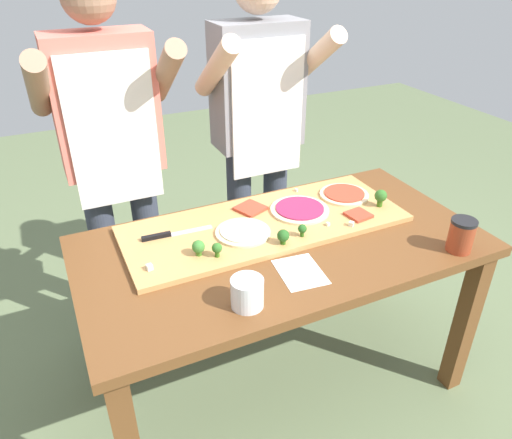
{
  "coord_description": "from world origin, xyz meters",
  "views": [
    {
      "loc": [
        -0.74,
        -1.34,
        1.74
      ],
      "look_at": [
        -0.06,
        0.11,
        0.81
      ],
      "focal_mm": 33.8,
      "sensor_mm": 36.0,
      "label": 1
    }
  ],
  "objects": [
    {
      "name": "pizza_whole_beet_magenta",
      "position": [
        0.16,
        0.15,
        0.78
      ],
      "size": [
        0.24,
        0.24,
        0.02
      ],
      "color": "beige",
      "rests_on": "cutting_board"
    },
    {
      "name": "pizza_slice_far_right",
      "position": [
        0.35,
        0.01,
        0.78
      ],
      "size": [
        0.1,
        0.1,
        0.01
      ],
      "primitive_type": "cube",
      "rotation": [
        0.0,
        0.0,
        0.13
      ],
      "color": "#BC3D28",
      "rests_on": "cutting_board"
    },
    {
      "name": "cheese_crumble_b",
      "position": [
        -0.5,
        0.01,
        0.78
      ],
      "size": [
        0.02,
        0.02,
        0.02
      ],
      "primitive_type": "cube",
      "rotation": [
        0.0,
        0.0,
        0.19
      ],
      "color": "silver",
      "rests_on": "cutting_board"
    },
    {
      "name": "cook_left",
      "position": [
        -0.48,
        0.61,
        1.0
      ],
      "size": [
        0.54,
        0.39,
        1.67
      ],
      "color": "#333847",
      "rests_on": "ground"
    },
    {
      "name": "prep_table",
      "position": [
        0.0,
        0.0,
        0.65
      ],
      "size": [
        1.52,
        0.79,
        0.75
      ],
      "color": "brown",
      "rests_on": "ground"
    },
    {
      "name": "broccoli_floret_center_left",
      "position": [
        -0.27,
        -0.02,
        0.81
      ],
      "size": [
        0.04,
        0.04,
        0.06
      ],
      "color": "#366618",
      "rests_on": "cutting_board"
    },
    {
      "name": "cheese_crumble_c",
      "position": [
        0.2,
        -0.0,
        0.78
      ],
      "size": [
        0.01,
        0.01,
        0.01
      ],
      "primitive_type": "cube",
      "rotation": [
        0.0,
        0.0,
        0.12
      ],
      "color": "silver",
      "rests_on": "cutting_board"
    },
    {
      "name": "pizza_whole_cheese_artichoke",
      "position": [
        -0.12,
        0.09,
        0.78
      ],
      "size": [
        0.21,
        0.21,
        0.02
      ],
      "color": "beige",
      "rests_on": "cutting_board"
    },
    {
      "name": "cheese_crumble_d",
      "position": [
        0.28,
        -0.04,
        0.78
      ],
      "size": [
        0.03,
        0.03,
        0.02
      ],
      "primitive_type": "cube",
      "rotation": [
        0.0,
        0.0,
        0.63
      ],
      "color": "silver",
      "rests_on": "cutting_board"
    },
    {
      "name": "flour_cup",
      "position": [
        -0.27,
        -0.28,
        0.8
      ],
      "size": [
        0.1,
        0.1,
        0.1
      ],
      "color": "white",
      "rests_on": "prep_table"
    },
    {
      "name": "pizza_slice_center",
      "position": [
        -0.02,
        0.25,
        0.78
      ],
      "size": [
        0.14,
        0.14,
        0.01
      ],
      "primitive_type": "cube",
      "rotation": [
        0.0,
        0.0,
        0.39
      ],
      "color": "#BC3D28",
      "rests_on": "cutting_board"
    },
    {
      "name": "chefs_knife",
      "position": [
        -0.39,
        0.19,
        0.78
      ],
      "size": [
        0.27,
        0.03,
        0.02
      ],
      "color": "#B7BABF",
      "rests_on": "cutting_board"
    },
    {
      "name": "sauce_jar",
      "position": [
        0.56,
        -0.32,
        0.82
      ],
      "size": [
        0.09,
        0.09,
        0.13
      ],
      "color": "#99381E",
      "rests_on": "prep_table"
    },
    {
      "name": "broccoli_floret_front_mid",
      "position": [
        0.07,
        -0.03,
        0.8
      ],
      "size": [
        0.03,
        0.03,
        0.05
      ],
      "color": "#2C5915",
      "rests_on": "cutting_board"
    },
    {
      "name": "recipe_note",
      "position": [
        -0.03,
        -0.2,
        0.75
      ],
      "size": [
        0.17,
        0.2,
        0.0
      ],
      "primitive_type": "cube",
      "rotation": [
        0.0,
        0.0,
        -0.11
      ],
      "color": "white",
      "rests_on": "prep_table"
    },
    {
      "name": "cheese_crumble_a",
      "position": [
        0.23,
        0.31,
        0.78
      ],
      "size": [
        0.02,
        0.02,
        0.01
      ],
      "primitive_type": "cube",
      "rotation": [
        0.0,
        0.0,
        0.54
      ],
      "color": "silver",
      "rests_on": "cutting_board"
    },
    {
      "name": "broccoli_floret_back_right",
      "position": [
        -0.32,
        0.02,
        0.81
      ],
      "size": [
        0.05,
        0.05,
        0.06
      ],
      "color": "#3F7220",
      "rests_on": "cutting_board"
    },
    {
      "name": "broccoli_floret_back_mid",
      "position": [
        -0.02,
        -0.04,
        0.81
      ],
      "size": [
        0.05,
        0.05,
        0.06
      ],
      "color": "#2C5915",
      "rests_on": "cutting_board"
    },
    {
      "name": "broccoli_floret_front_right",
      "position": [
        0.48,
        0.04,
        0.82
      ],
      "size": [
        0.05,
        0.05,
        0.07
      ],
      "color": "#366618",
      "rests_on": "cutting_board"
    },
    {
      "name": "ground_plane",
      "position": [
        0.0,
        0.0,
        0.0
      ],
      "size": [
        8.0,
        8.0,
        0.0
      ],
      "primitive_type": "plane",
      "color": "#60704C"
    },
    {
      "name": "cutting_board",
      "position": [
        -0.01,
        0.13,
        0.76
      ],
      "size": [
        1.12,
        0.44,
        0.02
      ],
      "primitive_type": "cube",
      "color": "tan",
      "rests_on": "prep_table"
    },
    {
      "name": "pizza_whole_tomato_red",
      "position": [
        0.4,
        0.19,
        0.78
      ],
      "size": [
        0.21,
        0.21,
        0.02
      ],
      "color": "beige",
      "rests_on": "cutting_board"
    },
    {
      "name": "cook_right",
      "position": [
        0.19,
        0.61,
        1.0
      ],
      "size": [
        0.54,
        0.39,
        1.67
      ],
      "color": "#333847",
      "rests_on": "ground"
    }
  ]
}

